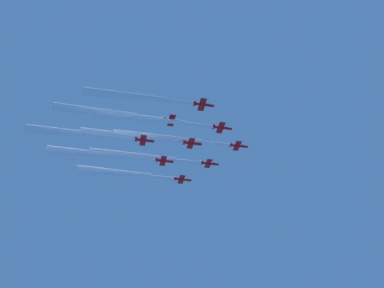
{
  "coord_description": "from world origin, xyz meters",
  "views": [
    {
      "loc": [
        -176.96,
        71.86,
        63.12
      ],
      "look_at": [
        0.0,
        0.0,
        219.63
      ],
      "focal_mm": 49.79,
      "sensor_mm": 36.0,
      "label": 1
    }
  ],
  "objects": [
    {
      "name": "jet_port_outer",
      "position": [
        -19.99,
        37.96,
        218.75
      ],
      "size": [
        17.38,
        55.43,
        3.78
      ],
      "color": "red"
    },
    {
      "name": "jet_port_mid",
      "position": [
        6.95,
        32.59,
        219.96
      ],
      "size": [
        16.97,
        56.13,
        3.72
      ],
      "color": "red"
    },
    {
      "name": "jet_starboard_outer",
      "position": [
        23.66,
        43.17,
        218.72
      ],
      "size": [
        18.17,
        60.15,
        3.72
      ],
      "color": "red"
    },
    {
      "name": "jet_trail_starboard",
      "position": [
        12.14,
        55.42,
        218.62
      ],
      "size": [
        17.79,
        57.79,
        3.76
      ],
      "color": "red"
    },
    {
      "name": "jet_starboard_inner",
      "position": [
        -8.3,
        28.0,
        219.39
      ],
      "size": [
        18.04,
        61.29,
        3.81
      ],
      "color": "red"
    },
    {
      "name": "jet_port_inner",
      "position": [
        19.45,
        23.15,
        220.12
      ],
      "size": [
        18.92,
        62.82,
        3.89
      ],
      "color": "red"
    },
    {
      "name": "jet_trail_port",
      "position": [
        -4.31,
        47.07,
        220.3
      ],
      "size": [
        16.99,
        57.19,
        3.78
      ],
      "color": "red"
    },
    {
      "name": "jet_starboard_mid",
      "position": [
        34.19,
        27.77,
        218.98
      ],
      "size": [
        17.08,
        57.69,
        3.78
      ],
      "color": "red"
    },
    {
      "name": "jet_lead",
      "position": [
        3.85,
        15.53,
        221.64
      ],
      "size": [
        19.43,
        63.34,
        3.88
      ],
      "color": "red"
    }
  ]
}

